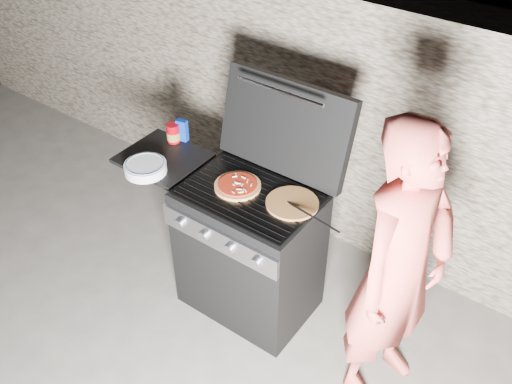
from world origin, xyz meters
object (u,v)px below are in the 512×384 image
Objects in this scene: gas_grill at (218,235)px; pizza_topped at (238,185)px; sauce_jar at (173,133)px; person at (399,272)px.

pizza_topped is at bearing 4.79° from gas_grill.
sauce_jar reaches higher than pizza_topped.
sauce_jar reaches higher than gas_grill.
sauce_jar is at bearing 166.32° from pizza_topped.
sauce_jar is (-0.48, 0.17, 0.51)m from gas_grill.
gas_grill is at bearing -175.21° from pizza_topped.
gas_grill is 10.45× the size of sauce_jar.
gas_grill is 0.50m from pizza_topped.
person is at bearing -2.05° from pizza_topped.
person is at bearing -1.13° from gas_grill.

